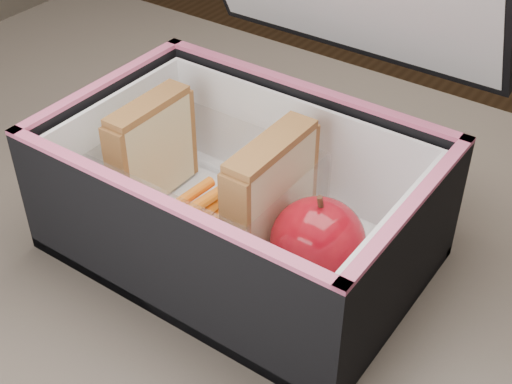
# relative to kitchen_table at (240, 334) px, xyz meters

# --- Properties ---
(kitchen_table) EXTENTS (1.20, 0.80, 0.75)m
(kitchen_table) POSITION_rel_kitchen_table_xyz_m (0.00, 0.00, 0.00)
(kitchen_table) COLOR #52473F
(kitchen_table) RESTS_ON ground
(lunch_bag) EXTENTS (0.32, 0.31, 0.30)m
(lunch_bag) POSITION_rel_kitchen_table_xyz_m (-0.01, 0.02, 0.16)
(lunch_bag) COLOR black
(lunch_bag) RESTS_ON kitchen_table
(plastic_tub) EXTENTS (0.18, 0.13, 0.07)m
(plastic_tub) POSITION_rel_kitchen_table_xyz_m (-0.05, 0.02, 0.14)
(plastic_tub) COLOR white
(plastic_tub) RESTS_ON lunch_bag
(sandwich_left) EXTENTS (0.03, 0.09, 0.10)m
(sandwich_left) POSITION_rel_kitchen_table_xyz_m (-0.12, 0.02, 0.16)
(sandwich_left) COLOR #D7C088
(sandwich_left) RESTS_ON plastic_tub
(sandwich_right) EXTENTS (0.03, 0.10, 0.11)m
(sandwich_right) POSITION_rel_kitchen_table_xyz_m (0.02, 0.02, 0.16)
(sandwich_right) COLOR #D7C088
(sandwich_right) RESTS_ON plastic_tub
(carrot_sticks) EXTENTS (0.05, 0.13, 0.03)m
(carrot_sticks) POSITION_rel_kitchen_table_xyz_m (-0.05, 0.01, 0.12)
(carrot_sticks) COLOR orange
(carrot_sticks) RESTS_ON plastic_tub
(paper_napkin) EXTENTS (0.08, 0.08, 0.01)m
(paper_napkin) POSITION_rel_kitchen_table_xyz_m (0.08, 0.02, 0.11)
(paper_napkin) COLOR white
(paper_napkin) RESTS_ON lunch_bag
(red_apple) EXTENTS (0.09, 0.09, 0.08)m
(red_apple) POSITION_rel_kitchen_table_xyz_m (0.07, 0.01, 0.15)
(red_apple) COLOR maroon
(red_apple) RESTS_ON paper_napkin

